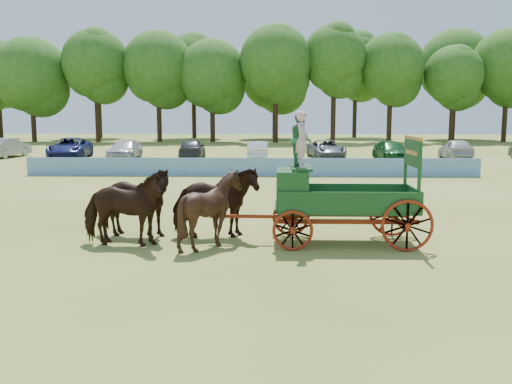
% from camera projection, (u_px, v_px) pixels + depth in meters
% --- Properties ---
extents(ground, '(160.00, 160.00, 0.00)m').
position_uv_depth(ground, '(262.00, 254.00, 14.82)').
color(ground, '#AA9E4D').
rests_on(ground, ground).
extents(horse_lead_left, '(2.55, 1.33, 2.08)m').
position_uv_depth(horse_lead_left, '(123.00, 209.00, 15.50)').
color(horse_lead_left, '#32180E').
rests_on(horse_lead_left, ground).
extents(horse_lead_right, '(2.63, 1.57, 2.08)m').
position_uv_depth(horse_lead_right, '(133.00, 202.00, 16.59)').
color(horse_lead_right, '#32180E').
rests_on(horse_lead_right, ground).
extents(horse_wheel_left, '(2.15, 1.97, 2.08)m').
position_uv_depth(horse_wheel_left, '(211.00, 209.00, 15.43)').
color(horse_wheel_left, '#32180E').
rests_on(horse_wheel_left, ground).
extents(horse_wheel_right, '(2.62, 1.53, 2.08)m').
position_uv_depth(horse_wheel_right, '(215.00, 203.00, 16.52)').
color(horse_wheel_right, '#32180E').
rests_on(horse_wheel_right, ground).
extents(farm_dray, '(5.99, 2.00, 3.67)m').
position_uv_depth(farm_dray, '(320.00, 186.00, 15.83)').
color(farm_dray, maroon).
rests_on(farm_dray, ground).
extents(sponsor_banner, '(26.00, 0.08, 1.05)m').
position_uv_depth(sponsor_banner, '(251.00, 167.00, 32.60)').
color(sponsor_banner, '#2060AE').
rests_on(sponsor_banner, ground).
extents(parked_cars, '(47.48, 7.21, 1.63)m').
position_uv_depth(parked_cars, '(214.00, 149.00, 44.68)').
color(parked_cars, silver).
rests_on(parked_cars, ground).
extents(treeline, '(89.09, 24.19, 15.03)m').
position_uv_depth(treeline, '(247.00, 68.00, 72.53)').
color(treeline, '#382314').
rests_on(treeline, ground).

